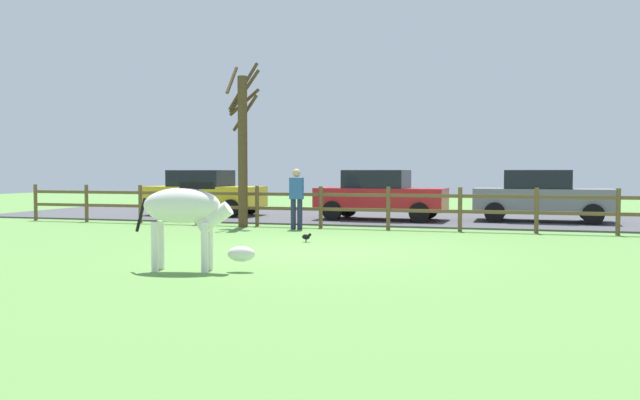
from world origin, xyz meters
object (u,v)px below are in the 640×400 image
(crow_on_grass, at_px, (307,237))
(parked_car_grey, at_px, (541,195))
(parked_car_red, at_px, (380,194))
(bare_tree, at_px, (243,143))
(zebra, at_px, (187,212))
(parked_car_yellow, at_px, (204,192))
(visitor_near_fence, at_px, (297,196))

(crow_on_grass, xyz_separation_m, parked_car_grey, (5.32, 6.91, 0.72))
(parked_car_grey, distance_m, parked_car_red, 4.87)
(crow_on_grass, bearing_deg, bare_tree, 131.69)
(bare_tree, distance_m, zebra, 8.06)
(parked_car_yellow, bearing_deg, visitor_near_fence, -39.27)
(bare_tree, height_order, crow_on_grass, bare_tree)
(bare_tree, distance_m, parked_car_grey, 9.11)
(bare_tree, xyz_separation_m, parked_car_grey, (8.20, 3.66, -1.53))
(crow_on_grass, distance_m, parked_car_yellow, 8.86)
(parked_car_yellow, distance_m, parked_car_red, 6.29)
(zebra, xyz_separation_m, crow_on_grass, (0.62, 4.35, -0.80))
(crow_on_grass, bearing_deg, parked_car_yellow, 130.98)
(bare_tree, height_order, parked_car_red, bare_tree)
(zebra, relative_size, parked_car_grey, 0.47)
(parked_car_grey, xyz_separation_m, visitor_near_fence, (-6.49, -4.01, 0.06))
(parked_car_yellow, distance_m, visitor_near_fence, 5.96)
(zebra, xyz_separation_m, parked_car_yellow, (-5.18, 11.02, -0.08))
(bare_tree, relative_size, zebra, 2.44)
(parked_car_yellow, bearing_deg, bare_tree, -49.71)
(parked_car_red, bearing_deg, parked_car_grey, 7.40)
(crow_on_grass, height_order, visitor_near_fence, visitor_near_fence)
(zebra, height_order, parked_car_grey, parked_car_grey)
(crow_on_grass, xyz_separation_m, visitor_near_fence, (-1.18, 2.90, 0.78))
(parked_car_red, bearing_deg, visitor_near_fence, -116.17)
(crow_on_grass, xyz_separation_m, parked_car_yellow, (-5.79, 6.67, 0.72))
(crow_on_grass, distance_m, visitor_near_fence, 3.22)
(bare_tree, bearing_deg, parked_car_red, 42.03)
(visitor_near_fence, bearing_deg, zebra, -85.55)
(parked_car_grey, distance_m, visitor_near_fence, 7.63)
(parked_car_red, height_order, visitor_near_fence, visitor_near_fence)
(zebra, bearing_deg, crow_on_grass, 81.95)
(parked_car_yellow, xyz_separation_m, parked_car_red, (6.28, -0.39, 0.00))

